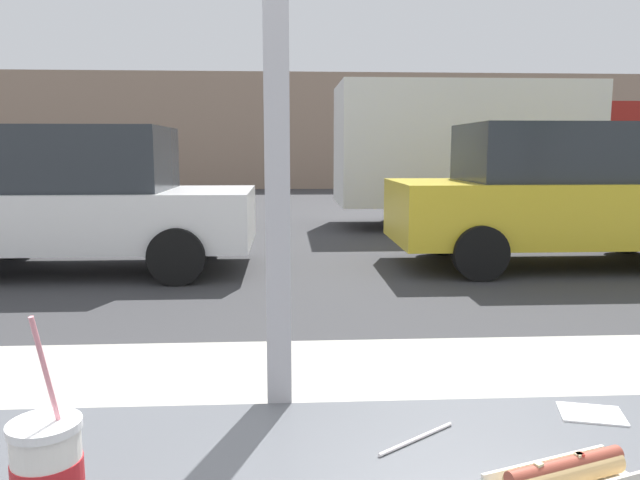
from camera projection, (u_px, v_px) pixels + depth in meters
name	position (u px, v px, depth m)	size (l,w,h in m)	color
ground_plane	(285.00, 248.00, 9.26)	(60.00, 60.00, 0.00)	#38383A
sidewalk_strip	(284.00, 446.00, 2.93)	(16.00, 2.80, 0.15)	#B2ADA3
building_facade_far	(285.00, 131.00, 23.47)	(28.00, 1.20, 4.37)	gray
soda_cup_right	(48.00, 471.00, 0.84)	(0.10, 0.10, 0.31)	silver
hotdog_tray_near	(565.00, 475.00, 0.94)	(0.26, 0.17, 0.05)	beige
loose_straw	(417.00, 439.00, 1.10)	(0.01, 0.01, 0.19)	white
napkin_wrapper	(591.00, 414.00, 1.20)	(0.12, 0.09, 0.00)	white
parked_car_white	(82.00, 200.00, 7.45)	(4.14, 1.99, 1.77)	silver
parked_car_yellow	(562.00, 195.00, 7.79)	(4.40, 1.93, 1.82)	gold
box_truck	(499.00, 148.00, 11.82)	(6.50, 2.44, 2.73)	silver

